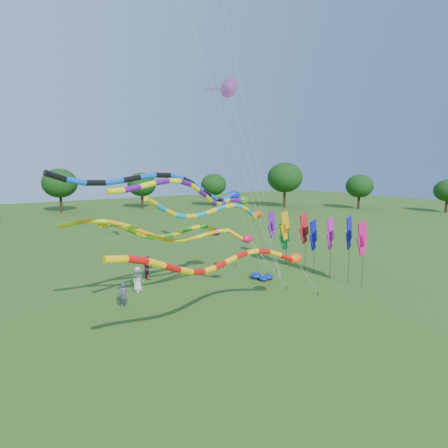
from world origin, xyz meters
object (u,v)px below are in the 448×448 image
person_b (123,295)px  tube_kite_red (243,260)px  person_a (138,279)px  person_c (148,267)px  tube_kite_orange (188,234)px  blue_nylon_heap (262,277)px

person_b → tube_kite_red: bearing=-26.3°
person_a → person_c: 2.88m
person_a → person_b: person_a is taller
person_b → person_a: bearing=84.5°
tube_kite_red → person_b: size_ratio=9.21×
tube_kite_red → person_a: 9.84m
tube_kite_orange → person_c: 7.83m
tube_kite_red → person_b: (-4.11, 6.70, -3.07)m
tube_kite_orange → blue_nylon_heap: bearing=22.3°
tube_kite_orange → blue_nylon_heap: (7.36, 1.90, -4.40)m
tube_kite_red → tube_kite_orange: bearing=87.8°
blue_nylon_heap → person_c: bearing=145.1°
blue_nylon_heap → person_b: size_ratio=0.98×
tube_kite_red → person_c: size_ratio=8.21×
blue_nylon_heap → person_c: person_c is taller
person_b → tube_kite_orange: bearing=-0.6°
tube_kite_orange → tube_kite_red: bearing=-72.8°
tube_kite_red → person_a: tube_kite_red is taller
tube_kite_orange → person_c: (0.20, 6.89, -3.71)m
tube_kite_red → blue_nylon_heap: bearing=32.6°
person_c → person_a: bearing=145.9°
tube_kite_red → tube_kite_orange: (-0.75, 4.53, 0.74)m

